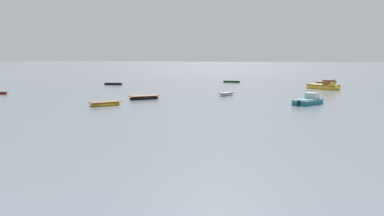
# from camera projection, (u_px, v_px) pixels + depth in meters

# --- Properties ---
(motorboat_moored_2) EXTENTS (6.23, 5.93, 2.43)m
(motorboat_moored_2) POSITION_uv_depth(u_px,v_px,m) (327.00, 87.00, 80.80)
(motorboat_moored_2) COLOR gold
(motorboat_moored_2) RESTS_ON ground
(rowboat_moored_1) EXTENTS (3.82, 1.56, 0.59)m
(rowboat_moored_1) POSITION_uv_depth(u_px,v_px,m) (232.00, 82.00, 101.42)
(rowboat_moored_1) COLOR #23602D
(rowboat_moored_1) RESTS_ON ground
(rowboat_moored_3) EXTENTS (1.88, 3.79, 0.57)m
(rowboat_moored_3) POSITION_uv_depth(u_px,v_px,m) (226.00, 94.00, 68.96)
(rowboat_moored_3) COLOR white
(rowboat_moored_3) RESTS_ON ground
(rowboat_moored_4) EXTENTS (3.83, 4.07, 0.66)m
(rowboat_moored_4) POSITION_uv_depth(u_px,v_px,m) (144.00, 98.00, 62.98)
(rowboat_moored_4) COLOR black
(rowboat_moored_4) RESTS_ON ground
(motorboat_moored_6) EXTENTS (3.65, 5.38, 1.94)m
(motorboat_moored_6) POSITION_uv_depth(u_px,v_px,m) (311.00, 101.00, 56.89)
(motorboat_moored_6) COLOR #197084
(motorboat_moored_6) RESTS_ON ground
(rowboat_moored_5) EXTENTS (4.65, 3.79, 0.72)m
(rowboat_moored_5) POSITION_uv_depth(u_px,v_px,m) (326.00, 83.00, 94.58)
(rowboat_moored_5) COLOR gold
(rowboat_moored_5) RESTS_ON ground
(rowboat_moored_6) EXTENTS (3.27, 4.00, 0.62)m
(rowboat_moored_6) POSITION_uv_depth(u_px,v_px,m) (105.00, 104.00, 55.02)
(rowboat_moored_6) COLOR gold
(rowboat_moored_6) RESTS_ON ground
(rowboat_moored_7) EXTENTS (3.83, 1.85, 0.58)m
(rowboat_moored_7) POSITION_uv_depth(u_px,v_px,m) (113.00, 84.00, 93.50)
(rowboat_moored_7) COLOR black
(rowboat_moored_7) RESTS_ON ground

